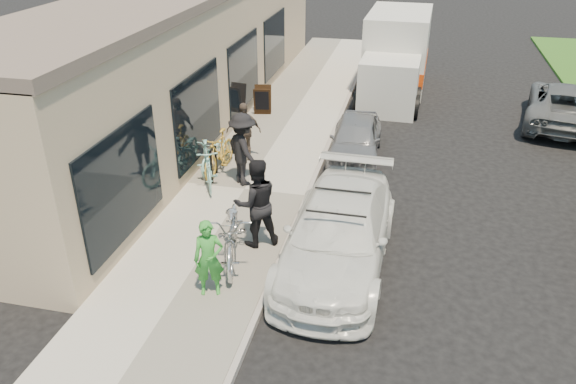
{
  "coord_description": "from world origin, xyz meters",
  "views": [
    {
      "loc": [
        1.78,
        -8.7,
        6.48
      ],
      "look_at": [
        -0.53,
        1.4,
        1.05
      ],
      "focal_mm": 35.0,
      "sensor_mm": 36.0,
      "label": 1
    }
  ],
  "objects_px": {
    "sedan_silver": "(356,138)",
    "bike_rack": "(213,159)",
    "sandwich_board": "(262,100)",
    "cruiser_bike_a": "(207,165)",
    "man_standing": "(256,203)",
    "bystander_a": "(243,149)",
    "moving_truck": "(396,58)",
    "cruiser_bike_c": "(219,153)",
    "woman_rider": "(209,259)",
    "far_car_gray": "(565,104)",
    "bystander_b": "(244,131)",
    "sedan_white": "(338,233)",
    "tandem_bike": "(233,232)",
    "cruiser_bike_b": "(216,153)"
  },
  "relations": [
    {
      "from": "cruiser_bike_b",
      "to": "bystander_a",
      "type": "height_order",
      "value": "bystander_a"
    },
    {
      "from": "man_standing",
      "to": "bystander_a",
      "type": "bearing_deg",
      "value": -97.43
    },
    {
      "from": "woman_rider",
      "to": "cruiser_bike_c",
      "type": "bearing_deg",
      "value": 88.93
    },
    {
      "from": "woman_rider",
      "to": "sedan_white",
      "type": "bearing_deg",
      "value": 20.23
    },
    {
      "from": "sandwich_board",
      "to": "far_car_gray",
      "type": "xyz_separation_m",
      "value": [
        9.56,
        1.62,
        0.05
      ]
    },
    {
      "from": "moving_truck",
      "to": "bystander_a",
      "type": "relative_size",
      "value": 3.2
    },
    {
      "from": "cruiser_bike_b",
      "to": "bystander_a",
      "type": "xyz_separation_m",
      "value": [
        0.95,
        -0.67,
        0.47
      ]
    },
    {
      "from": "sedan_silver",
      "to": "sedan_white",
      "type": "bearing_deg",
      "value": -88.73
    },
    {
      "from": "man_standing",
      "to": "bike_rack",
      "type": "bearing_deg",
      "value": -84.83
    },
    {
      "from": "bike_rack",
      "to": "cruiser_bike_a",
      "type": "distance_m",
      "value": 0.39
    },
    {
      "from": "cruiser_bike_a",
      "to": "bystander_b",
      "type": "height_order",
      "value": "bystander_b"
    },
    {
      "from": "moving_truck",
      "to": "far_car_gray",
      "type": "height_order",
      "value": "moving_truck"
    },
    {
      "from": "sandwich_board",
      "to": "cruiser_bike_a",
      "type": "bearing_deg",
      "value": -99.98
    },
    {
      "from": "woman_rider",
      "to": "cruiser_bike_b",
      "type": "relative_size",
      "value": 0.86
    },
    {
      "from": "sedan_silver",
      "to": "woman_rider",
      "type": "distance_m",
      "value": 7.1
    },
    {
      "from": "tandem_bike",
      "to": "man_standing",
      "type": "bearing_deg",
      "value": 48.96
    },
    {
      "from": "woman_rider",
      "to": "bystander_a",
      "type": "xyz_separation_m",
      "value": [
        -0.7,
        4.36,
        0.18
      ]
    },
    {
      "from": "sandwich_board",
      "to": "cruiser_bike_a",
      "type": "distance_m",
      "value": 5.31
    },
    {
      "from": "sedan_white",
      "to": "tandem_bike",
      "type": "height_order",
      "value": "sedan_white"
    },
    {
      "from": "sedan_silver",
      "to": "moving_truck",
      "type": "distance_m",
      "value": 6.48
    },
    {
      "from": "woman_rider",
      "to": "bystander_a",
      "type": "relative_size",
      "value": 0.8
    },
    {
      "from": "bike_rack",
      "to": "cruiser_bike_c",
      "type": "height_order",
      "value": "cruiser_bike_c"
    },
    {
      "from": "sedan_white",
      "to": "bystander_b",
      "type": "xyz_separation_m",
      "value": [
        -3.19,
        4.18,
        0.24
      ]
    },
    {
      "from": "bike_rack",
      "to": "far_car_gray",
      "type": "relative_size",
      "value": 0.18
    },
    {
      "from": "sandwich_board",
      "to": "man_standing",
      "type": "xyz_separation_m",
      "value": [
        1.95,
        -7.63,
        0.48
      ]
    },
    {
      "from": "sandwich_board",
      "to": "cruiser_bike_b",
      "type": "bearing_deg",
      "value": -101.16
    },
    {
      "from": "bike_rack",
      "to": "bystander_b",
      "type": "distance_m",
      "value": 1.42
    },
    {
      "from": "moving_truck",
      "to": "woman_rider",
      "type": "distance_m",
      "value": 13.51
    },
    {
      "from": "sandwich_board",
      "to": "sedan_silver",
      "type": "relative_size",
      "value": 0.27
    },
    {
      "from": "cruiser_bike_c",
      "to": "bystander_a",
      "type": "xyz_separation_m",
      "value": [
        0.8,
        -0.48,
        0.37
      ]
    },
    {
      "from": "bike_rack",
      "to": "cruiser_bike_a",
      "type": "height_order",
      "value": "cruiser_bike_a"
    },
    {
      "from": "woman_rider",
      "to": "cruiser_bike_a",
      "type": "distance_m",
      "value": 4.38
    },
    {
      "from": "bystander_a",
      "to": "man_standing",
      "type": "bearing_deg",
      "value": 156.67
    },
    {
      "from": "sedan_white",
      "to": "bystander_a",
      "type": "height_order",
      "value": "bystander_a"
    },
    {
      "from": "bike_rack",
      "to": "sandwich_board",
      "type": "height_order",
      "value": "sandwich_board"
    },
    {
      "from": "sedan_silver",
      "to": "bike_rack",
      "type": "bearing_deg",
      "value": -145.95
    },
    {
      "from": "bike_rack",
      "to": "man_standing",
      "type": "relative_size",
      "value": 0.46
    },
    {
      "from": "far_car_gray",
      "to": "cruiser_bike_a",
      "type": "xyz_separation_m",
      "value": [
        -9.52,
        -6.93,
        0.01
      ]
    },
    {
      "from": "far_car_gray",
      "to": "bystander_b",
      "type": "height_order",
      "value": "bystander_b"
    },
    {
      "from": "cruiser_bike_a",
      "to": "bystander_a",
      "type": "distance_m",
      "value": 0.97
    },
    {
      "from": "moving_truck",
      "to": "cruiser_bike_c",
      "type": "distance_m",
      "value": 9.34
    },
    {
      "from": "woman_rider",
      "to": "sedan_silver",
      "type": "bearing_deg",
      "value": 57.19
    },
    {
      "from": "sedan_white",
      "to": "far_car_gray",
      "type": "relative_size",
      "value": 1.02
    },
    {
      "from": "sedan_white",
      "to": "cruiser_bike_b",
      "type": "distance_m",
      "value": 5.02
    },
    {
      "from": "sedan_white",
      "to": "bystander_b",
      "type": "height_order",
      "value": "bystander_b"
    },
    {
      "from": "tandem_bike",
      "to": "cruiser_bike_c",
      "type": "bearing_deg",
      "value": 98.02
    },
    {
      "from": "sedan_white",
      "to": "cruiser_bike_c",
      "type": "xyz_separation_m",
      "value": [
        -3.56,
        3.2,
        -0.01
      ]
    },
    {
      "from": "tandem_bike",
      "to": "sedan_silver",
      "type": "bearing_deg",
      "value": 58.32
    },
    {
      "from": "sandwich_board",
      "to": "man_standing",
      "type": "distance_m",
      "value": 7.89
    },
    {
      "from": "sandwich_board",
      "to": "cruiser_bike_b",
      "type": "relative_size",
      "value": 0.53
    }
  ]
}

